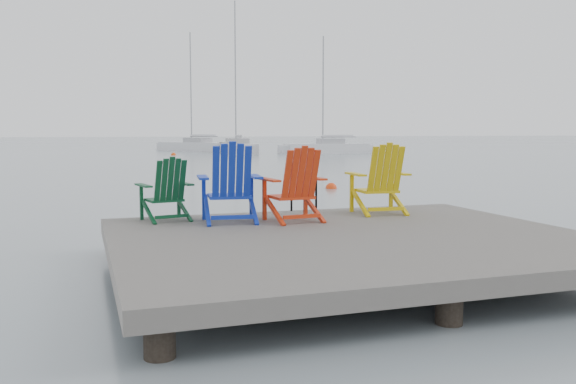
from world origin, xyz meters
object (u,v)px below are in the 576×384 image
object	(u,v)px
sailboat_near	(195,147)
buoy_a	(331,189)
sailboat_far	(327,149)
chair_blue	(230,183)
buoy_d	(174,155)
chair_green	(167,189)
buoy_c	(225,157)
handrail	(304,178)
sailboat_mid	(237,148)
chair_red	(295,185)
chair_yellow	(380,179)

from	to	relation	value
sailboat_near	buoy_a	xyz separation A→B (m)	(-2.57, -38.89, -0.36)
sailboat_far	buoy_a	world-z (taller)	sailboat_far
chair_blue	buoy_d	distance (m)	38.78
chair_green	buoy_c	bearing A→B (deg)	64.71
handrail	sailboat_far	bearing A→B (deg)	67.04
sailboat_mid	buoy_c	world-z (taller)	sailboat_mid
chair_green	sailboat_mid	world-z (taller)	sailboat_mid
sailboat_mid	buoy_c	size ratio (longest dim) A/B	39.57
sailboat_near	buoy_a	size ratio (longest dim) A/B	30.37
chair_blue	sailboat_mid	xyz separation A→B (m)	(10.69, 42.64, -0.72)
sailboat_far	sailboat_mid	bearing A→B (deg)	57.95
handrail	sailboat_far	distance (m)	40.72
buoy_c	buoy_d	bearing A→B (deg)	126.61
sailboat_mid	buoy_d	xyz separation A→B (m)	(-6.01, -4.16, -0.35)
sailboat_mid	chair_green	bearing A→B (deg)	-97.46
chair_blue	chair_red	xyz separation A→B (m)	(0.92, -0.21, -0.03)
chair_red	sailboat_far	world-z (taller)	sailboat_far
sailboat_mid	sailboat_far	xyz separation A→B (m)	(6.67, -4.23, 0.00)
chair_red	buoy_a	size ratio (longest dim) A/B	2.92
handrail	buoy_d	xyz separation A→B (m)	(3.20, 37.55, -1.04)
sailboat_mid	sailboat_far	distance (m)	7.89
chair_red	buoy_a	world-z (taller)	chair_red
handrail	sailboat_far	xyz separation A→B (m)	(15.88, 37.49, -0.69)
chair_green	chair_red	size ratio (longest dim) A/B	0.86
sailboat_mid	sailboat_far	bearing A→B (deg)	-24.53
chair_blue	buoy_a	xyz separation A→B (m)	(5.50, 9.31, -1.07)
handrail	sailboat_mid	size ratio (longest dim) A/B	0.07
chair_yellow	buoy_a	distance (m)	9.72
chair_green	chair_red	world-z (taller)	chair_red
buoy_c	sailboat_far	bearing A→B (deg)	23.06
sailboat_near	buoy_a	world-z (taller)	sailboat_near
handrail	chair_yellow	world-z (taller)	chair_yellow
sailboat_near	sailboat_mid	xyz separation A→B (m)	(2.62, -5.55, -0.00)
handrail	chair_blue	bearing A→B (deg)	-147.78
chair_green	chair_blue	distance (m)	0.97
sailboat_mid	sailboat_far	size ratio (longest dim) A/B	1.34
buoy_a	buoy_c	xyz separation A→B (m)	(2.26, 25.02, 0.00)
chair_blue	chair_yellow	world-z (taller)	chair_blue
buoy_c	chair_green	bearing A→B (deg)	-104.26
chair_red	sailboat_near	bearing A→B (deg)	76.59
sailboat_near	sailboat_mid	world-z (taller)	sailboat_mid
handrail	buoy_c	bearing A→B (deg)	79.34
chair_blue	sailboat_mid	size ratio (longest dim) A/B	0.09
handrail	buoy_d	bearing A→B (deg)	85.13
handrail	buoy_a	size ratio (longest dim) A/B	2.44
sailboat_far	chair_yellow	bearing A→B (deg)	159.08
handrail	chair_red	distance (m)	1.27
chair_yellow	sailboat_mid	size ratio (longest dim) A/B	0.08
buoy_c	sailboat_near	bearing A→B (deg)	88.72
handrail	sailboat_mid	bearing A→B (deg)	77.54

